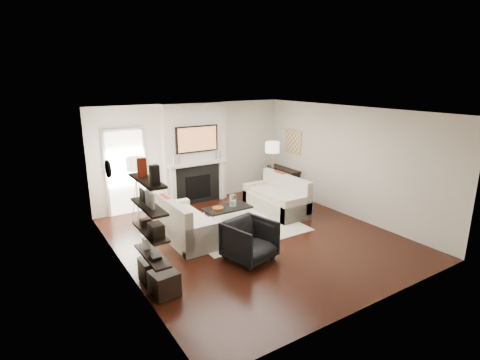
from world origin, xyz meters
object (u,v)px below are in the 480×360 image
ottoman_near (153,269)px  loveseat_right_base (276,204)px  loveseat_left_base (187,229)px  lamp_right_shade (272,147)px  lamp_left_shade (135,164)px  armchair (250,239)px  coffee_table (227,208)px

ottoman_near → loveseat_right_base: bearing=22.3°
loveseat_left_base → loveseat_right_base: 2.65m
lamp_right_shade → loveseat_left_base: bearing=-157.1°
lamp_right_shade → ottoman_near: 5.39m
loveseat_right_base → lamp_left_shade: bearing=161.2°
loveseat_right_base → armchair: armchair is taller
armchair → ottoman_near: (-1.81, 0.25, -0.22)m
loveseat_left_base → lamp_right_shade: bearing=22.9°
armchair → lamp_left_shade: (-1.19, 2.93, 1.03)m
loveseat_left_base → armchair: bearing=-68.0°
coffee_table → ottoman_near: size_ratio=2.75×
loveseat_left_base → armchair: size_ratio=2.13×
loveseat_left_base → lamp_right_shade: size_ratio=4.50×
lamp_right_shade → ottoman_near: (-4.52, -2.66, -1.25)m
loveseat_left_base → ottoman_near: loveseat_left_base is taller
loveseat_right_base → lamp_left_shade: lamp_left_shade is taller
lamp_right_shade → armchair: bearing=-132.9°
loveseat_left_base → lamp_left_shade: size_ratio=4.50×
lamp_left_shade → lamp_right_shade: 3.90m
lamp_left_shade → ottoman_near: lamp_left_shade is taller
ottoman_near → lamp_left_shade: bearing=76.9°
lamp_left_shade → lamp_right_shade: same height
loveseat_right_base → coffee_table: same height
ottoman_near → coffee_table: bearing=32.5°
loveseat_right_base → lamp_right_shade: (0.68, 1.08, 1.24)m
armchair → ottoman_near: 1.84m
armchair → ottoman_near: size_ratio=2.12×
loveseat_left_base → lamp_right_shade: (3.32, 1.40, 1.24)m
loveseat_right_base → lamp_left_shade: 3.62m
ottoman_near → armchair: bearing=-7.9°
armchair → ottoman_near: bearing=158.3°
coffee_table → lamp_left_shade: size_ratio=2.75×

